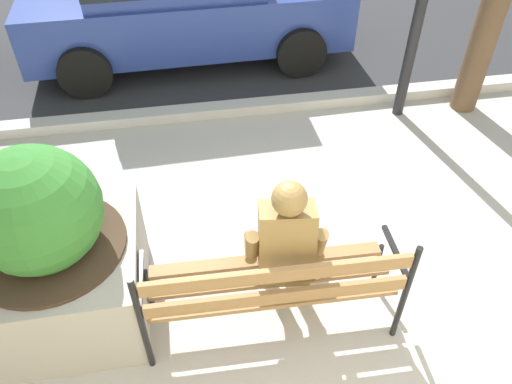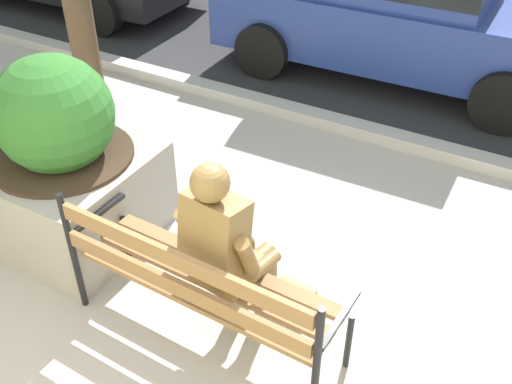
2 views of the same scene
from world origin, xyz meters
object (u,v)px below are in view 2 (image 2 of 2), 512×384
Objects in this scene: park_bench at (197,281)px; concrete_planter at (65,165)px; parked_car_blue at (399,1)px; bronze_statue_seated at (233,252)px.

park_bench is 1.22× the size of concrete_planter.
parked_car_blue reaches higher than concrete_planter.
concrete_planter is at bearing 171.72° from bronze_statue_seated.
concrete_planter is 4.25m from parked_car_blue.
bronze_statue_seated reaches higher than park_bench.
park_bench is at bearing -16.76° from concrete_planter.
concrete_planter is (-1.59, 0.23, -0.03)m from bronze_statue_seated.
park_bench is at bearing -120.94° from bronze_statue_seated.
parked_car_blue is (1.16, 4.09, 0.20)m from concrete_planter.
concrete_planter reaches higher than park_bench.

